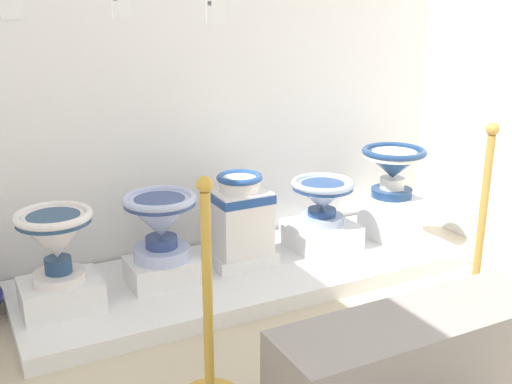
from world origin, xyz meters
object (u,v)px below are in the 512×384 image
(antique_toilet_pale_glazed, at_px, (393,164))
(stanchion_post_near_right, at_px, (477,263))
(antique_toilet_squat_floral, at_px, (55,236))
(plinth_block_squat_floral, at_px, (61,294))
(antique_toilet_tall_cobalt, at_px, (322,196))
(museum_bench, at_px, (415,360))
(plinth_block_pale_glazed, at_px, (390,216))
(info_placard_first, at_px, (11,3))
(antique_toilet_broad_patterned, at_px, (160,219))
(stanchion_post_near_left, at_px, (209,340))
(antique_toilet_leftmost, at_px, (240,212))
(info_placard_third, at_px, (215,11))
(plinth_block_tall_cobalt, at_px, (321,235))
(plinth_block_leftmost, at_px, (240,256))
(plinth_block_broad_patterned, at_px, (163,270))
(info_placard_second, at_px, (121,5))

(antique_toilet_pale_glazed, distance_m, stanchion_post_near_right, 1.05)
(antique_toilet_squat_floral, height_order, stanchion_post_near_right, stanchion_post_near_right)
(plinth_block_squat_floral, height_order, antique_toilet_tall_cobalt, antique_toilet_tall_cobalt)
(plinth_block_squat_floral, xyz_separation_m, museum_bench, (1.14, -1.31, 0.03))
(plinth_block_pale_glazed, height_order, info_placard_first, info_placard_first)
(plinth_block_squat_floral, bearing_deg, antique_toilet_broad_patterned, 6.37)
(antique_toilet_tall_cobalt, bearing_deg, museum_bench, -108.27)
(stanchion_post_near_right, bearing_deg, antique_toilet_broad_patterned, 142.76)
(stanchion_post_near_left, bearing_deg, antique_toilet_leftmost, 58.24)
(info_placard_first, xyz_separation_m, museum_bench, (1.16, -1.80, -1.36))
(plinth_block_squat_floral, bearing_deg, info_placard_first, 93.18)
(plinth_block_pale_glazed, bearing_deg, antique_toilet_tall_cobalt, 176.28)
(plinth_block_squat_floral, bearing_deg, antique_toilet_tall_cobalt, 3.45)
(stanchion_post_near_right, bearing_deg, antique_toilet_squat_floral, 153.45)
(antique_toilet_leftmost, distance_m, info_placard_third, 1.17)
(plinth_block_tall_cobalt, xyz_separation_m, antique_toilet_pale_glazed, (0.51, -0.03, 0.40))
(info_placard_first, xyz_separation_m, stanchion_post_near_left, (0.44, -1.40, -1.27))
(plinth_block_pale_glazed, bearing_deg, info_placard_third, 157.59)
(plinth_block_squat_floral, xyz_separation_m, plinth_block_leftmost, (1.05, 0.11, -0.04))
(antique_toilet_broad_patterned, relative_size, info_placard_first, 2.48)
(antique_toilet_squat_floral, distance_m, antique_toilet_pale_glazed, 2.11)
(stanchion_post_near_left, bearing_deg, info_placard_third, 64.41)
(stanchion_post_near_left, bearing_deg, stanchion_post_near_right, -0.36)
(info_placard_third, distance_m, museum_bench, 2.22)
(plinth_block_pale_glazed, distance_m, stanchion_post_near_left, 1.96)
(plinth_block_broad_patterned, bearing_deg, stanchion_post_near_left, -98.33)
(plinth_block_broad_patterned, height_order, info_placard_second, info_placard_second)
(plinth_block_pale_glazed, bearing_deg, antique_toilet_leftmost, 177.47)
(plinth_block_tall_cobalt, xyz_separation_m, stanchion_post_near_left, (-1.19, -1.01, 0.12))
(museum_bench, bearing_deg, stanchion_post_near_left, 151.51)
(plinth_block_leftmost, xyz_separation_m, plinth_block_pale_glazed, (1.06, -0.05, 0.09))
(stanchion_post_near_left, bearing_deg, plinth_block_squat_floral, 114.12)
(antique_toilet_squat_floral, distance_m, plinth_block_leftmost, 1.11)
(museum_bench, bearing_deg, plinth_block_leftmost, 93.65)
(stanchion_post_near_left, bearing_deg, plinth_block_tall_cobalt, 40.38)
(plinth_block_tall_cobalt, distance_m, info_placard_first, 2.18)
(plinth_block_tall_cobalt, xyz_separation_m, info_placard_third, (-0.52, 0.39, 1.34))
(info_placard_first, xyz_separation_m, info_placard_second, (0.56, -0.00, -0.02))
(antique_toilet_broad_patterned, relative_size, stanchion_post_near_left, 0.41)
(plinth_block_pale_glazed, relative_size, info_placard_second, 2.59)
(antique_toilet_leftmost, bearing_deg, plinth_block_pale_glazed, -2.53)
(antique_toilet_squat_floral, bearing_deg, info_placard_third, 24.23)
(plinth_block_broad_patterned, xyz_separation_m, antique_toilet_pale_glazed, (1.56, 0.00, 0.41))
(antique_toilet_tall_cobalt, bearing_deg, stanchion_post_near_left, -139.62)
(info_placard_third, bearing_deg, plinth_block_tall_cobalt, -36.97)
(plinth_block_squat_floral, distance_m, plinth_block_leftmost, 1.05)
(stanchion_post_near_left, bearing_deg, info_placard_second, 85.18)
(antique_toilet_squat_floral, bearing_deg, museum_bench, -49.06)
(antique_toilet_broad_patterned, distance_m, stanchion_post_near_left, 1.00)
(antique_toilet_leftmost, bearing_deg, stanchion_post_near_right, -52.12)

